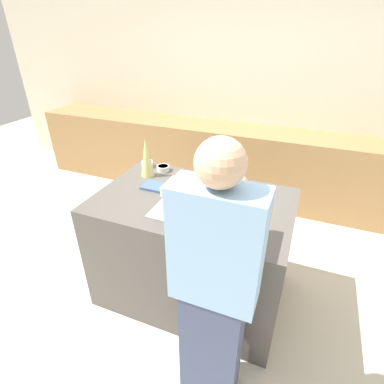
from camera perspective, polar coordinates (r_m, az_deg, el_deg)
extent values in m
plane|color=beige|center=(2.81, 0.15, -18.00)|extent=(12.00, 12.00, 0.00)
cube|color=beige|center=(4.07, 12.18, 17.84)|extent=(8.00, 0.05, 2.60)
cube|color=#9E7547|center=(4.01, 10.03, 5.30)|extent=(6.00, 0.60, 0.93)
cube|color=#514C47|center=(2.49, 0.16, -10.68)|extent=(1.46, 0.94, 0.93)
cube|color=#9E9EA8|center=(2.07, -2.23, -3.78)|extent=(0.39, 0.30, 0.01)
cube|color=brown|center=(2.03, -2.27, -1.95)|extent=(0.17, 0.17, 0.15)
cube|color=white|center=(1.97, -2.33, 0.68)|extent=(0.19, 0.19, 0.07)
cylinder|color=brown|center=(1.95, -0.74, 2.59)|extent=(0.02, 0.02, 0.07)
cone|color=#DBD675|center=(2.53, -8.67, 6.59)|extent=(0.11, 0.11, 0.33)
cylinder|color=white|center=(2.27, 8.48, -0.44)|extent=(0.13, 0.13, 0.04)
cylinder|color=red|center=(2.26, 8.51, -0.15)|extent=(0.11, 0.11, 0.01)
cylinder|color=white|center=(2.66, -5.51, 4.53)|extent=(0.11, 0.11, 0.05)
cylinder|color=brown|center=(2.65, -5.52, 4.87)|extent=(0.09, 0.09, 0.01)
cylinder|color=white|center=(2.76, -8.51, 5.30)|extent=(0.10, 0.10, 0.05)
cylinder|color=orange|center=(2.75, -8.54, 5.67)|extent=(0.08, 0.08, 0.01)
cylinder|color=white|center=(2.13, 7.59, -2.17)|extent=(0.11, 0.11, 0.05)
cylinder|color=pink|center=(2.12, 7.63, -1.69)|extent=(0.09, 0.09, 0.01)
cube|color=#3F598C|center=(2.39, -7.11, 1.10)|extent=(0.19, 0.15, 0.02)
cube|color=#424C6B|center=(2.00, 3.72, -26.78)|extent=(0.34, 0.19, 0.82)
cube|color=#8CB7E0|center=(1.45, 4.65, -10.39)|extent=(0.44, 0.20, 0.65)
sphere|color=#DBAD89|center=(1.22, 5.46, 5.51)|extent=(0.22, 0.22, 0.22)
cylinder|color=#DBAD89|center=(1.55, 7.38, -1.37)|extent=(0.07, 0.44, 0.07)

